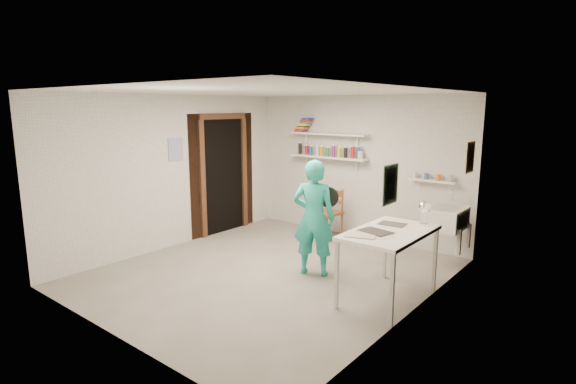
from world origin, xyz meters
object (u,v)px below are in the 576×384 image
Objects in this scene: wall_clock at (328,197)px; desk_lamp at (425,207)px; belfast_sink at (446,218)px; wooden_chair at (327,213)px; man at (314,218)px; work_table at (388,265)px.

desk_lamp is at bearing -16.08° from wall_clock.
wall_clock reaches higher than belfast_sink.
wall_clock is at bearing -44.31° from wooden_chair.
belfast_sink is 1.86m from man.
desk_lamp is at bearing -84.64° from belfast_sink.
man is at bearing -137.61° from wall_clock.
work_table is (1.91, -1.58, -0.05)m from wooden_chair.
belfast_sink is at bearing 9.17° from wooden_chair.
desk_lamp is at bearing 67.58° from work_table.
wooden_chair is at bearing 152.86° from desk_lamp.
belfast_sink is at bearing -156.22° from man.
belfast_sink is 3.88× the size of desk_lamp.
wall_clock is 1.80× the size of desk_lamp.
man reaches higher than work_table.
man is 1.25× the size of work_table.
man is 1.67m from wooden_chair.
wooden_chair is at bearing 177.69° from belfast_sink.
belfast_sink is at bearing 95.36° from desk_lamp.
wall_clock is 1.62m from wooden_chair.
belfast_sink is 1.06m from desk_lamp.
belfast_sink is at bearing 85.80° from work_table.
man reaches higher than belfast_sink.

